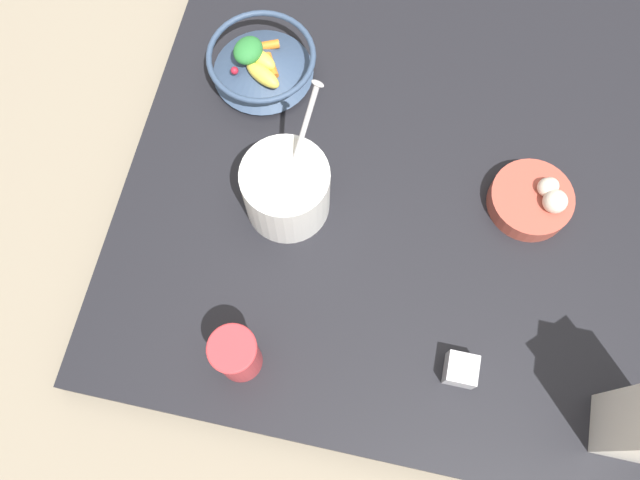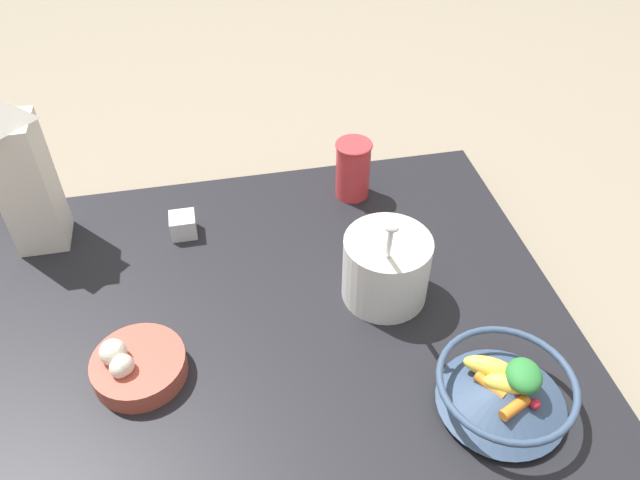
{
  "view_description": "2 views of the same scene",
  "coord_description": "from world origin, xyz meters",
  "px_view_note": "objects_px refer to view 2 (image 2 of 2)",
  "views": [
    {
      "loc": [
        -0.53,
        0.1,
        0.98
      ],
      "look_at": [
        -0.23,
        0.17,
        0.12
      ],
      "focal_mm": 35.0,
      "sensor_mm": 36.0,
      "label": 1
    },
    {
      "loc": [
        0.5,
        0.0,
        0.79
      ],
      "look_at": [
        -0.2,
        0.14,
        0.13
      ],
      "focal_mm": 35.0,
      "sensor_mm": 36.0,
      "label": 2
    }
  ],
  "objects_px": {
    "spice_jar": "(182,226)",
    "garlic_bowl": "(135,366)",
    "drinking_cup": "(352,168)",
    "milk_carton": "(21,174)",
    "yogurt_tub": "(385,265)",
    "fruit_bowl": "(503,390)"
  },
  "relations": [
    {
      "from": "drinking_cup",
      "to": "garlic_bowl",
      "type": "distance_m",
      "value": 0.53
    },
    {
      "from": "fruit_bowl",
      "to": "garlic_bowl",
      "type": "distance_m",
      "value": 0.51
    },
    {
      "from": "milk_carton",
      "to": "spice_jar",
      "type": "relative_size",
      "value": 6.37
    },
    {
      "from": "fruit_bowl",
      "to": "spice_jar",
      "type": "bearing_deg",
      "value": -137.31
    },
    {
      "from": "spice_jar",
      "to": "garlic_bowl",
      "type": "bearing_deg",
      "value": -14.74
    },
    {
      "from": "drinking_cup",
      "to": "yogurt_tub",
      "type": "bearing_deg",
      "value": -2.42
    },
    {
      "from": "spice_jar",
      "to": "drinking_cup",
      "type": "bearing_deg",
      "value": 99.29
    },
    {
      "from": "milk_carton",
      "to": "spice_jar",
      "type": "xyz_separation_m",
      "value": [
        0.03,
        0.24,
        -0.13
      ]
    },
    {
      "from": "milk_carton",
      "to": "drinking_cup",
      "type": "height_order",
      "value": "milk_carton"
    },
    {
      "from": "drinking_cup",
      "to": "spice_jar",
      "type": "relative_size",
      "value": 2.55
    },
    {
      "from": "milk_carton",
      "to": "drinking_cup",
      "type": "xyz_separation_m",
      "value": [
        -0.02,
        0.56,
        -0.08
      ]
    },
    {
      "from": "drinking_cup",
      "to": "garlic_bowl",
      "type": "relative_size",
      "value": 0.86
    },
    {
      "from": "fruit_bowl",
      "to": "milk_carton",
      "type": "bearing_deg",
      "value": -126.38
    },
    {
      "from": "milk_carton",
      "to": "yogurt_tub",
      "type": "bearing_deg",
      "value": 66.0
    },
    {
      "from": "fruit_bowl",
      "to": "garlic_bowl",
      "type": "height_order",
      "value": "fruit_bowl"
    },
    {
      "from": "spice_jar",
      "to": "garlic_bowl",
      "type": "distance_m",
      "value": 0.3
    },
    {
      "from": "drinking_cup",
      "to": "spice_jar",
      "type": "height_order",
      "value": "drinking_cup"
    },
    {
      "from": "yogurt_tub",
      "to": "garlic_bowl",
      "type": "xyz_separation_m",
      "value": [
        0.08,
        -0.39,
        -0.04
      ]
    },
    {
      "from": "milk_carton",
      "to": "yogurt_tub",
      "type": "distance_m",
      "value": 0.61
    },
    {
      "from": "fruit_bowl",
      "to": "drinking_cup",
      "type": "distance_m",
      "value": 0.5
    },
    {
      "from": "milk_carton",
      "to": "yogurt_tub",
      "type": "relative_size",
      "value": 1.24
    },
    {
      "from": "yogurt_tub",
      "to": "drinking_cup",
      "type": "distance_m",
      "value": 0.26
    }
  ]
}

